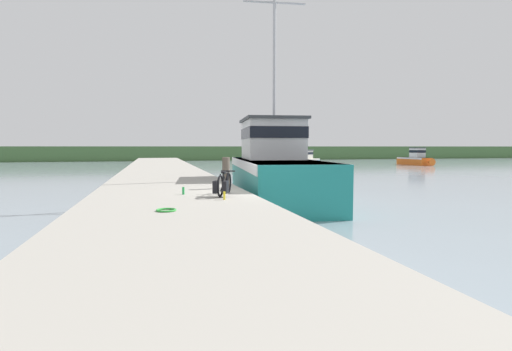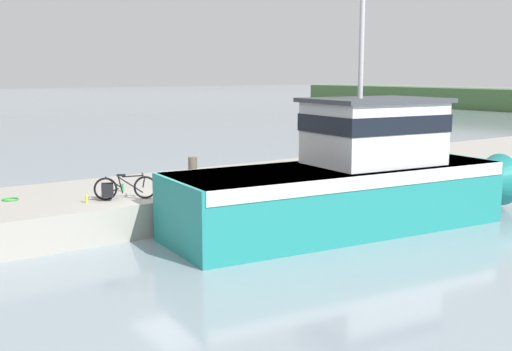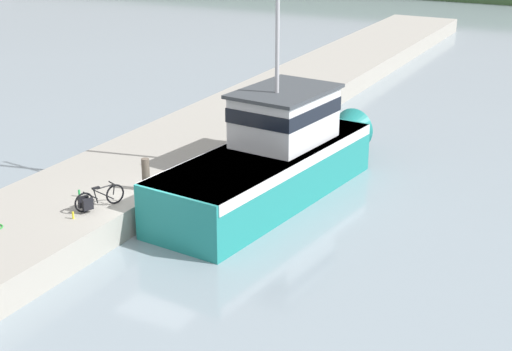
# 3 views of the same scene
# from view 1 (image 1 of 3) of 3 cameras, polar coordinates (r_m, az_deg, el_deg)

# --- Properties ---
(ground_plane) EXTENTS (320.00, 320.00, 0.00)m
(ground_plane) POSITION_cam_1_polar(r_m,az_deg,el_deg) (13.33, 1.37, -6.12)
(ground_plane) COLOR #84939E
(dock_pier) EXTENTS (4.79, 80.00, 0.95)m
(dock_pier) POSITION_cam_1_polar(r_m,az_deg,el_deg) (12.77, -12.01, -4.51)
(dock_pier) COLOR #A39E93
(dock_pier) RESTS_ON ground_plane
(far_shoreline) EXTENTS (180.00, 5.00, 2.44)m
(far_shoreline) POSITION_cam_1_polar(r_m,az_deg,el_deg) (78.53, 10.95, 3.21)
(far_shoreline) COLOR #426638
(far_shoreline) RESTS_ON ground_plane
(fishing_boat_main) EXTENTS (4.18, 11.69, 10.36)m
(fishing_boat_main) POSITION_cam_1_polar(r_m,az_deg,el_deg) (17.93, 2.65, 1.10)
(fishing_boat_main) COLOR teal
(fishing_boat_main) RESTS_ON ground_plane
(boat_orange_near) EXTENTS (1.71, 6.16, 2.29)m
(boat_orange_near) POSITION_cam_1_polar(r_m,az_deg,el_deg) (56.01, 21.84, 2.25)
(boat_orange_near) COLOR orange
(boat_orange_near) RESTS_ON ground_plane
(boat_white_moored) EXTENTS (6.76, 5.65, 4.34)m
(boat_white_moored) POSITION_cam_1_polar(r_m,az_deg,el_deg) (47.38, 6.33, 2.17)
(boat_white_moored) COLOR #236BB2
(boat_white_moored) RESTS_ON ground_plane
(bicycle_touring) EXTENTS (0.83, 1.59, 0.70)m
(bicycle_touring) POSITION_cam_1_polar(r_m,az_deg,el_deg) (11.65, -4.70, -1.32)
(bicycle_touring) COLOR black
(bicycle_touring) RESTS_ON dock_pier
(mooring_post) EXTENTS (0.26, 0.26, 1.07)m
(mooring_post) POSITION_cam_1_polar(r_m,az_deg,el_deg) (13.73, -4.30, 0.39)
(mooring_post) COLOR #51473D
(mooring_post) RESTS_ON dock_pier
(hose_coil) EXTENTS (0.44, 0.44, 0.04)m
(hose_coil) POSITION_cam_1_polar(r_m,az_deg,el_deg) (9.10, -12.71, -4.84)
(hose_coil) COLOR green
(hose_coil) RESTS_ON dock_pier
(water_bottle_on_curb) EXTENTS (0.06, 0.06, 0.22)m
(water_bottle_on_curb) POSITION_cam_1_polar(r_m,az_deg,el_deg) (10.78, -4.55, -2.89)
(water_bottle_on_curb) COLOR yellow
(water_bottle_on_curb) RESTS_ON dock_pier
(water_bottle_by_bike) EXTENTS (0.07, 0.07, 0.22)m
(water_bottle_by_bike) POSITION_cam_1_polar(r_m,az_deg,el_deg) (12.12, -10.34, -2.16)
(water_bottle_by_bike) COLOR green
(water_bottle_by_bike) RESTS_ON dock_pier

